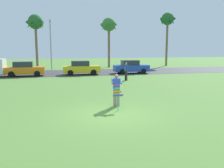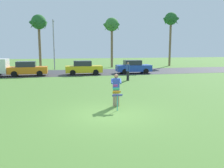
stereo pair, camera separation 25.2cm
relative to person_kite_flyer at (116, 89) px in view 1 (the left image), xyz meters
The scene contains 12 objects.
ground_plane 1.86m from the person_kite_flyer, 114.43° to the right, with size 120.00×120.00×0.00m, color #568438.
road_strip 18.04m from the person_kite_flyer, 92.10° to the left, with size 120.00×8.00×0.01m, color #38383D.
person_kite_flyer is the anchor object (origin of this frame).
kite_held 0.76m from the person_kite_flyer, 101.27° to the right, with size 0.51×0.64×1.24m.
parked_car_orange 16.85m from the person_kite_flyer, 112.16° to the left, with size 4.20×1.84×1.60m.
parked_car_yellow 15.60m from the person_kite_flyer, 90.57° to the left, with size 4.25×1.93×1.60m.
parked_car_blue 16.68m from the person_kite_flyer, 69.31° to the left, with size 4.25×1.94×1.60m.
palm_tree_right_near 25.68m from the person_kite_flyer, 102.85° to the left, with size 2.58×2.71×7.80m.
palm_tree_centre_far 26.22m from the person_kite_flyer, 78.05° to the left, with size 2.58×2.71×7.73m.
palm_tree_far_left 31.10m from the person_kite_flyer, 58.90° to the left, with size 2.58×2.71×8.98m.
streetlight_pole 23.65m from the person_kite_flyer, 98.72° to the left, with size 0.24×1.65×7.00m.
person_walker_near 10.18m from the person_kite_flyer, 70.21° to the left, with size 0.30×0.55×1.73m.
Camera 1 is at (-2.49, -10.59, 3.10)m, focal length 38.28 mm.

